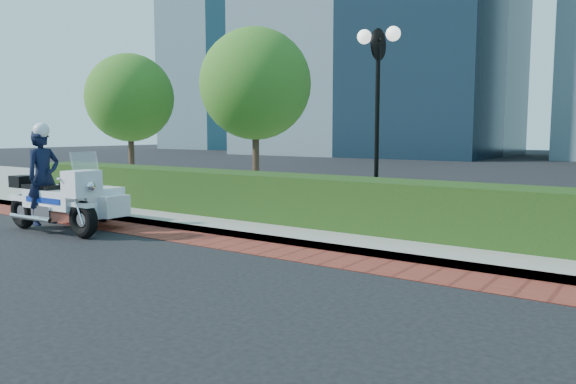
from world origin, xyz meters
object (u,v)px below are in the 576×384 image
Objects in this scene: tree_a at (130,98)px; tree_b at (255,84)px; police_motorcycle at (65,194)px; lamppost at (378,92)px.

tree_b reaches higher than tree_a.
tree_a is 8.09m from police_motorcycle.
lamppost is at bearing -7.41° from tree_a.
tree_a reaches higher than lamppost.
lamppost is 4.71m from tree_b.
police_motorcycle is at bearing -137.60° from lamppost.
police_motorcycle is at bearing -49.70° from tree_a.
tree_b is 6.47m from police_motorcycle.
police_motorcycle is (-5.02, -4.58, -2.18)m from lamppost.
tree_a reaches higher than police_motorcycle.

